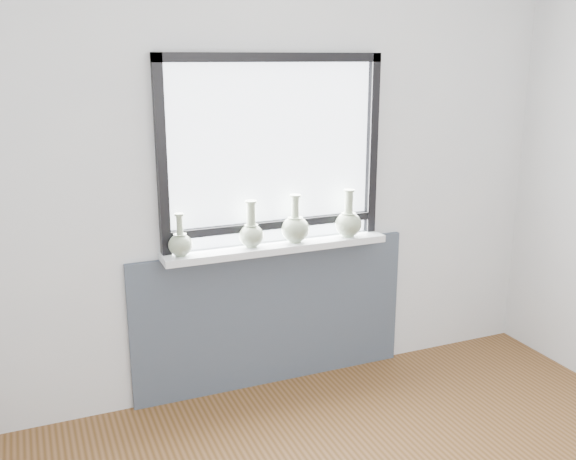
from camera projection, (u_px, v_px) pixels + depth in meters
name	position (u px, v px, depth m)	size (l,w,h in m)	color
back_wall	(270.00, 171.00, 3.63)	(3.60, 0.02, 2.60)	silver
apron_panel	(273.00, 316.00, 3.83)	(1.70, 0.03, 0.86)	#3E4856
windowsill	(277.00, 247.00, 3.65)	(1.32, 0.18, 0.04)	white
window	(273.00, 147.00, 3.56)	(1.30, 0.06, 1.05)	black
vase_a	(180.00, 243.00, 3.41)	(0.13, 0.13, 0.23)	#90A183
vase_b	(251.00, 232.00, 3.56)	(0.14, 0.14, 0.26)	#90A183
vase_c	(295.00, 227.00, 3.66)	(0.16, 0.16, 0.28)	#90A183
vase_d	(348.00, 222.00, 3.78)	(0.16, 0.16, 0.28)	#90A183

